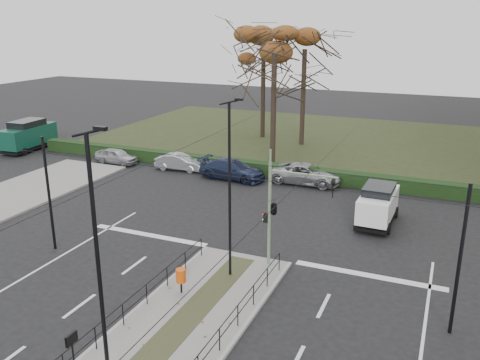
{
  "coord_description": "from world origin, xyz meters",
  "views": [
    {
      "loc": [
        8.73,
        -16.55,
        11.4
      ],
      "look_at": [
        -1.51,
        7.7,
        3.1
      ],
      "focal_mm": 38.0,
      "sensor_mm": 36.0,
      "label": 1
    }
  ],
  "objects_px": {
    "info_panel": "(72,345)",
    "rust_tree": "(264,43)",
    "parked_car_second": "(180,162)",
    "traffic_light": "(276,207)",
    "litter_bin": "(181,276)",
    "white_van": "(378,204)",
    "bare_tree_near": "(274,62)",
    "parked_car_first": "(117,156)",
    "streetlamp_median_near": "(99,271)",
    "parked_car_third": "(232,169)",
    "bare_tree_center": "(305,56)",
    "streetlamp_median_far": "(230,189)",
    "parked_car_fourth": "(307,174)",
    "green_van": "(28,135)"
  },
  "relations": [
    {
      "from": "parked_car_second",
      "to": "parked_car_third",
      "type": "xyz_separation_m",
      "value": [
        4.8,
        -0.56,
        0.1
      ]
    },
    {
      "from": "traffic_light",
      "to": "parked_car_second",
      "type": "bearing_deg",
      "value": 134.0
    },
    {
      "from": "parked_car_second",
      "to": "info_panel",
      "type": "bearing_deg",
      "value": -163.37
    },
    {
      "from": "parked_car_first",
      "to": "white_van",
      "type": "height_order",
      "value": "white_van"
    },
    {
      "from": "parked_car_third",
      "to": "bare_tree_center",
      "type": "height_order",
      "value": "bare_tree_center"
    },
    {
      "from": "parked_car_third",
      "to": "green_van",
      "type": "bearing_deg",
      "value": 91.85
    },
    {
      "from": "streetlamp_median_far",
      "to": "parked_car_fourth",
      "type": "height_order",
      "value": "streetlamp_median_far"
    },
    {
      "from": "parked_car_first",
      "to": "parked_car_second",
      "type": "xyz_separation_m",
      "value": [
        5.78,
        0.38,
        0.0
      ]
    },
    {
      "from": "litter_bin",
      "to": "parked_car_third",
      "type": "relative_size",
      "value": 0.22
    },
    {
      "from": "info_panel",
      "to": "streetlamp_median_far",
      "type": "height_order",
      "value": "streetlamp_median_far"
    },
    {
      "from": "litter_bin",
      "to": "parked_car_second",
      "type": "height_order",
      "value": "parked_car_second"
    },
    {
      "from": "white_van",
      "to": "litter_bin",
      "type": "bearing_deg",
      "value": -119.18
    },
    {
      "from": "green_van",
      "to": "white_van",
      "type": "bearing_deg",
      "value": -10.01
    },
    {
      "from": "info_panel",
      "to": "bare_tree_center",
      "type": "distance_m",
      "value": 36.0
    },
    {
      "from": "litter_bin",
      "to": "parked_car_third",
      "type": "distance_m",
      "value": 17.1
    },
    {
      "from": "traffic_light",
      "to": "bare_tree_center",
      "type": "xyz_separation_m",
      "value": [
        -5.91,
        24.79,
        5.15
      ]
    },
    {
      "from": "parked_car_second",
      "to": "parked_car_first",
      "type": "bearing_deg",
      "value": 88.66
    },
    {
      "from": "info_panel",
      "to": "streetlamp_median_near",
      "type": "bearing_deg",
      "value": -3.17
    },
    {
      "from": "traffic_light",
      "to": "streetlamp_median_near",
      "type": "xyz_separation_m",
      "value": [
        -1.72,
        -10.56,
        1.42
      ]
    },
    {
      "from": "traffic_light",
      "to": "parked_car_fourth",
      "type": "relative_size",
      "value": 0.98
    },
    {
      "from": "litter_bin",
      "to": "bare_tree_center",
      "type": "xyz_separation_m",
      "value": [
        -3.08,
        28.87,
        7.33
      ]
    },
    {
      "from": "info_panel",
      "to": "parked_car_second",
      "type": "relative_size",
      "value": 0.48
    },
    {
      "from": "rust_tree",
      "to": "streetlamp_median_far",
      "type": "bearing_deg",
      "value": -72.37
    },
    {
      "from": "info_panel",
      "to": "rust_tree",
      "type": "height_order",
      "value": "rust_tree"
    },
    {
      "from": "traffic_light",
      "to": "parked_car_first",
      "type": "xyz_separation_m",
      "value": [
        -18.22,
        12.5,
        -2.47
      ]
    },
    {
      "from": "litter_bin",
      "to": "green_van",
      "type": "bearing_deg",
      "value": 145.86
    },
    {
      "from": "traffic_light",
      "to": "litter_bin",
      "type": "height_order",
      "value": "traffic_light"
    },
    {
      "from": "bare_tree_near",
      "to": "green_van",
      "type": "bearing_deg",
      "value": -169.83
    },
    {
      "from": "white_van",
      "to": "streetlamp_median_far",
      "type": "bearing_deg",
      "value": -119.11
    },
    {
      "from": "streetlamp_median_far",
      "to": "parked_car_second",
      "type": "height_order",
      "value": "streetlamp_median_far"
    },
    {
      "from": "white_van",
      "to": "traffic_light",
      "type": "bearing_deg",
      "value": -115.95
    },
    {
      "from": "parked_car_first",
      "to": "parked_car_fourth",
      "type": "relative_size",
      "value": 0.72
    },
    {
      "from": "info_panel",
      "to": "green_van",
      "type": "distance_m",
      "value": 34.7
    },
    {
      "from": "streetlamp_median_near",
      "to": "white_van",
      "type": "height_order",
      "value": "streetlamp_median_near"
    },
    {
      "from": "parked_car_first",
      "to": "rust_tree",
      "type": "relative_size",
      "value": 0.31
    },
    {
      "from": "parked_car_third",
      "to": "parked_car_fourth",
      "type": "distance_m",
      "value": 5.55
    },
    {
      "from": "white_van",
      "to": "bare_tree_near",
      "type": "relative_size",
      "value": 0.37
    },
    {
      "from": "streetlamp_median_near",
      "to": "rust_tree",
      "type": "height_order",
      "value": "rust_tree"
    },
    {
      "from": "bare_tree_center",
      "to": "rust_tree",
      "type": "bearing_deg",
      "value": 160.87
    },
    {
      "from": "streetlamp_median_far",
      "to": "parked_car_second",
      "type": "xyz_separation_m",
      "value": [
        -10.91,
        14.66,
        -3.67
      ]
    },
    {
      "from": "info_panel",
      "to": "green_van",
      "type": "bearing_deg",
      "value": 136.79
    },
    {
      "from": "parked_car_third",
      "to": "bare_tree_near",
      "type": "height_order",
      "value": "bare_tree_near"
    },
    {
      "from": "parked_car_first",
      "to": "bare_tree_near",
      "type": "relative_size",
      "value": 0.32
    },
    {
      "from": "streetlamp_median_near",
      "to": "white_van",
      "type": "xyz_separation_m",
      "value": [
        5.42,
        18.17,
        -3.32
      ]
    },
    {
      "from": "parked_car_fourth",
      "to": "bare_tree_center",
      "type": "distance_m",
      "value": 14.15
    },
    {
      "from": "litter_bin",
      "to": "parked_car_first",
      "type": "relative_size",
      "value": 0.3
    },
    {
      "from": "litter_bin",
      "to": "parked_car_first",
      "type": "bearing_deg",
      "value": 132.86
    },
    {
      "from": "streetlamp_median_near",
      "to": "green_van",
      "type": "height_order",
      "value": "streetlamp_median_near"
    },
    {
      "from": "traffic_light",
      "to": "bare_tree_center",
      "type": "distance_m",
      "value": 26.0
    },
    {
      "from": "parked_car_fourth",
      "to": "rust_tree",
      "type": "relative_size",
      "value": 0.43
    }
  ]
}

